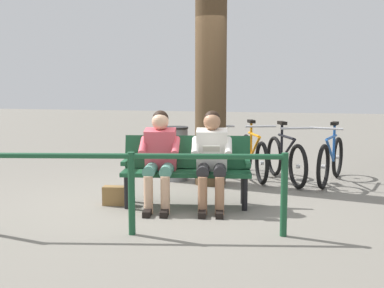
# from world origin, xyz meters

# --- Properties ---
(ground_plane) EXTENTS (40.00, 40.00, 0.00)m
(ground_plane) POSITION_xyz_m (0.00, 0.00, 0.00)
(ground_plane) COLOR slate
(bench) EXTENTS (1.66, 0.75, 0.87)m
(bench) POSITION_xyz_m (-0.27, -0.04, 0.51)
(bench) COLOR #194C2D
(bench) RESTS_ON ground
(person_reading) EXTENTS (0.54, 0.81, 1.20)m
(person_reading) POSITION_xyz_m (-0.61, 0.07, 0.66)
(person_reading) COLOR white
(person_reading) RESTS_ON ground
(person_companion) EXTENTS (0.54, 0.81, 1.20)m
(person_companion) POSITION_xyz_m (0.02, 0.18, 0.66)
(person_companion) COLOR #D84C59
(person_companion) RESTS_ON ground
(handbag) EXTENTS (0.32, 0.18, 0.24)m
(handbag) POSITION_xyz_m (0.60, 0.20, 0.12)
(handbag) COLOR olive
(handbag) RESTS_ON ground
(tree_trunk) EXTENTS (0.47, 0.47, 3.94)m
(tree_trunk) POSITION_xyz_m (-0.31, -1.35, 1.97)
(tree_trunk) COLOR #4C3823
(tree_trunk) RESTS_ON ground
(litter_bin) EXTENTS (0.40, 0.40, 0.85)m
(litter_bin) POSITION_xyz_m (0.28, -1.51, 0.43)
(litter_bin) COLOR slate
(litter_bin) RESTS_ON ground
(bicycle_red) EXTENTS (0.58, 1.64, 0.94)m
(bicycle_red) POSITION_xyz_m (-2.11, -1.88, 0.36)
(bicycle_red) COLOR black
(bicycle_red) RESTS_ON ground
(bicycle_purple) EXTENTS (0.75, 1.57, 0.94)m
(bicycle_purple) POSITION_xyz_m (-1.42, -1.78, 0.36)
(bicycle_purple) COLOR black
(bicycle_purple) RESTS_ON ground
(bicycle_orange) EXTENTS (0.69, 1.60, 0.94)m
(bicycle_orange) POSITION_xyz_m (-0.90, -1.98, 0.36)
(bicycle_orange) COLOR black
(bicycle_orange) RESTS_ON ground
(bicycle_black) EXTENTS (0.74, 1.57, 0.94)m
(bicycle_black) POSITION_xyz_m (-0.27, -1.82, 0.36)
(bicycle_black) COLOR black
(bicycle_black) RESTS_ON ground
(railing_fence) EXTENTS (3.08, 0.69, 0.85)m
(railing_fence) POSITION_xyz_m (-0.03, 1.28, 0.59)
(railing_fence) COLOR #194C2D
(railing_fence) RESTS_ON ground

